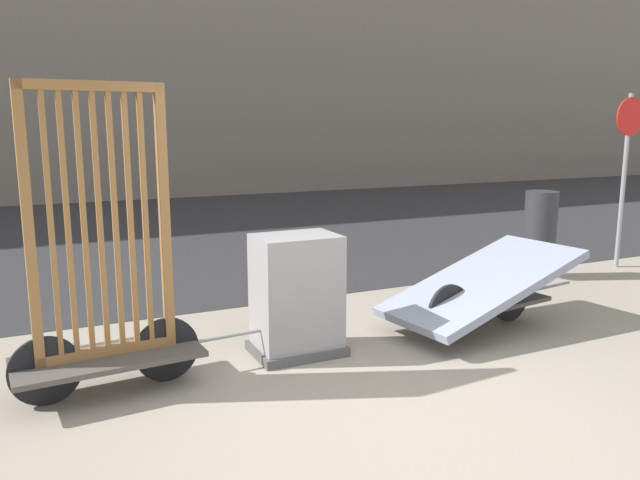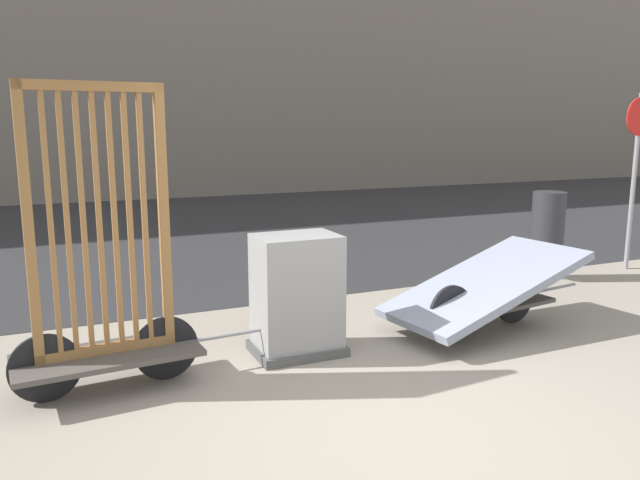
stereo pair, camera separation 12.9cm
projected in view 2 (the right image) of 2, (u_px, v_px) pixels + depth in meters
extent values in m
plane|color=gray|center=(407.00, 429.00, 4.10)|extent=(60.00, 60.00, 0.00)
cube|color=#2D2D30|center=(171.00, 231.00, 11.66)|extent=(56.00, 10.57, 0.01)
cube|color=#4C4742|center=(108.00, 355.00, 4.66)|extent=(1.38, 0.72, 0.04)
cylinder|color=black|center=(166.00, 348.00, 4.87)|extent=(0.51, 0.07, 0.50)
cylinder|color=black|center=(45.00, 368.00, 4.46)|extent=(0.51, 0.07, 0.50)
cylinder|color=gray|center=(236.00, 334.00, 5.13)|extent=(0.70, 0.09, 0.03)
cube|color=olive|center=(108.00, 348.00, 4.65)|extent=(1.00, 0.15, 0.07)
cube|color=olive|center=(90.00, 86.00, 4.30)|extent=(1.00, 0.15, 0.07)
cube|color=olive|center=(28.00, 227.00, 4.26)|extent=(0.08, 0.08, 1.98)
cube|color=olive|center=(164.00, 218.00, 4.69)|extent=(0.08, 0.08, 1.98)
cube|color=olive|center=(51.00, 226.00, 4.33)|extent=(0.04, 0.05, 1.91)
cube|color=olive|center=(67.00, 224.00, 4.38)|extent=(0.04, 0.05, 1.91)
cube|color=olive|center=(83.00, 223.00, 4.43)|extent=(0.04, 0.05, 1.91)
cube|color=olive|center=(99.00, 222.00, 4.48)|extent=(0.04, 0.05, 1.91)
cube|color=olive|center=(115.00, 221.00, 4.53)|extent=(0.04, 0.05, 1.91)
cube|color=olive|center=(130.00, 220.00, 4.58)|extent=(0.04, 0.05, 1.91)
cube|color=olive|center=(145.00, 219.00, 4.63)|extent=(0.04, 0.05, 1.91)
cube|color=#4C4742|center=(484.00, 303.00, 6.03)|extent=(1.41, 0.79, 0.04)
cylinder|color=black|center=(515.00, 298.00, 6.25)|extent=(0.50, 0.10, 0.50)
cylinder|color=black|center=(450.00, 312.00, 5.81)|extent=(0.50, 0.10, 0.50)
cylinder|color=gray|center=(553.00, 288.00, 6.55)|extent=(0.70, 0.13, 0.03)
cube|color=#8C93A8|center=(485.00, 283.00, 5.99)|extent=(2.02, 1.26, 0.61)
cube|color=#4C4C4C|center=(297.00, 348.00, 5.46)|extent=(0.76, 0.57, 0.08)
cube|color=gray|center=(297.00, 295.00, 5.37)|extent=(0.70, 0.51, 1.05)
cylinder|color=gray|center=(545.00, 264.00, 8.03)|extent=(0.06, 0.06, 0.40)
cylinder|color=#2D2D33|center=(548.00, 220.00, 7.93)|extent=(0.41, 0.41, 0.73)
cylinder|color=gray|center=(633.00, 183.00, 8.43)|extent=(0.06, 0.06, 2.38)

